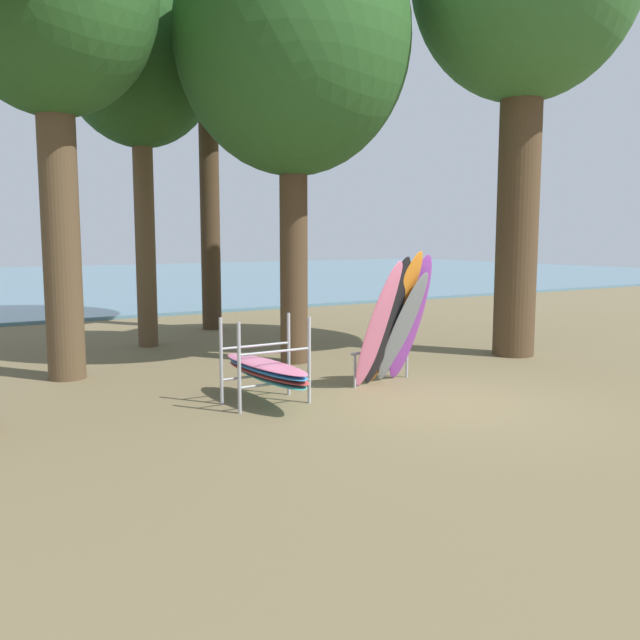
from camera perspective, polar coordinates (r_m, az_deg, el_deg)
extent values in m
plane|color=brown|center=(10.01, 9.12, -6.82)|extent=(80.00, 80.00, 0.00)
cube|color=slate|center=(38.22, -22.24, 3.02)|extent=(80.00, 36.00, 0.10)
cylinder|color=#4C3823|center=(14.09, 16.37, 9.50)|extent=(0.82, 0.82, 6.11)
cylinder|color=#42301E|center=(17.64, -9.29, 9.81)|extent=(0.49, 0.49, 6.52)
ellipsoid|color=#387033|center=(18.49, -9.60, 24.59)|extent=(4.62, 4.62, 5.32)
cylinder|color=brown|center=(12.00, -21.05, 7.55)|extent=(0.61, 0.61, 5.17)
cylinder|color=brown|center=(15.12, -14.56, 7.46)|extent=(0.43, 0.43, 5.10)
ellipsoid|color=#234C1E|center=(15.58, -15.00, 20.79)|extent=(3.30, 3.30, 3.79)
cylinder|color=#4C3823|center=(12.71, -2.24, 6.67)|extent=(0.52, 0.52, 4.60)
ellipsoid|color=#285623|center=(13.21, -2.32, 22.74)|extent=(4.28, 4.28, 4.93)
ellipsoid|color=pink|center=(10.46, 4.96, -0.47)|extent=(0.72, 0.95, 2.04)
ellipsoid|color=black|center=(10.62, 5.66, -0.20)|extent=(0.65, 0.96, 2.10)
ellipsoid|color=orange|center=(10.77, 6.33, 0.11)|extent=(0.73, 1.11, 2.18)
ellipsoid|color=gray|center=(10.95, 6.97, -0.66)|extent=(0.73, 1.03, 1.84)
ellipsoid|color=purple|center=(11.09, 7.62, 0.13)|extent=(0.58, 0.86, 2.11)
cylinder|color=#9EA0A5|center=(10.71, 2.97, -4.31)|extent=(0.04, 0.04, 0.55)
cylinder|color=#9EA0A5|center=(11.60, 7.34, -3.48)|extent=(0.04, 0.04, 0.55)
cylinder|color=#9EA0A5|center=(11.10, 5.26, -2.49)|extent=(1.39, 0.28, 0.04)
cylinder|color=#9EA0A5|center=(9.18, -6.83, -4.05)|extent=(0.05, 0.05, 1.25)
cylinder|color=#9EA0A5|center=(9.68, -0.92, -3.42)|extent=(0.05, 0.05, 1.25)
cylinder|color=#9EA0A5|center=(9.71, -8.34, -3.46)|extent=(0.05, 0.05, 1.25)
cylinder|color=#9EA0A5|center=(10.20, -2.66, -2.89)|extent=(0.05, 0.05, 1.25)
cylinder|color=#9EA0A5|center=(9.47, -3.78, -5.36)|extent=(1.10, 0.04, 0.04)
cylinder|color=#9EA0A5|center=(9.39, -3.80, -2.68)|extent=(1.10, 0.04, 0.04)
cylinder|color=#9EA0A5|center=(9.99, -5.41, -4.72)|extent=(1.10, 0.04, 0.04)
cylinder|color=#9EA0A5|center=(9.91, -5.44, -2.18)|extent=(1.10, 0.04, 0.04)
ellipsoid|color=#38B2AD|center=(9.75, -4.32, -4.73)|extent=(0.57, 2.12, 0.06)
ellipsoid|color=red|center=(9.72, -4.52, -4.40)|extent=(0.58, 2.12, 0.06)
ellipsoid|color=#2D8ED1|center=(9.70, -4.60, -4.06)|extent=(0.56, 2.11, 0.06)
ellipsoid|color=pink|center=(9.68, -4.68, -3.72)|extent=(0.61, 2.12, 0.06)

